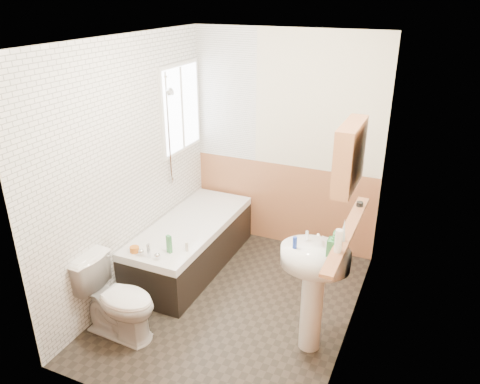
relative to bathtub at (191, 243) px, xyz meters
name	(u,v)px	position (x,y,z in m)	size (l,w,h in m)	color
floor	(234,304)	(0.73, -0.46, -0.28)	(2.80, 2.80, 0.00)	black
ceiling	(232,39)	(0.73, -0.46, 2.22)	(2.80, 2.80, 0.00)	white
wall_back	(285,143)	(0.73, 0.95, 0.97)	(2.20, 0.02, 2.50)	beige
wall_front	(140,268)	(0.73, -1.87, 0.97)	(2.20, 0.02, 2.50)	beige
wall_left	(129,170)	(-0.38, -0.46, 0.97)	(0.02, 2.80, 2.50)	beige
wall_right	(360,210)	(1.84, -0.46, 0.97)	(0.02, 2.80, 2.50)	beige
wainscot_right	(349,288)	(1.82, -0.46, 0.22)	(0.01, 2.80, 1.00)	#AF7048
wainscot_front	(151,358)	(0.73, -1.85, 0.22)	(2.20, 0.01, 1.00)	#AF7048
wainscot_back	(282,204)	(0.73, 0.93, 0.22)	(2.20, 0.01, 1.00)	#AF7048
tile_cladding_left	(131,170)	(-0.36, -0.46, 0.97)	(0.01, 2.80, 2.50)	white
tile_return_back	(226,94)	(0.01, 0.93, 1.47)	(0.75, 0.01, 1.50)	white
window	(181,108)	(-0.33, 0.49, 1.37)	(0.03, 0.79, 0.99)	white
bathtub	(191,243)	(0.00, 0.00, 0.00)	(0.70, 1.76, 0.67)	black
shower_riser	(169,121)	(-0.31, 0.18, 1.31)	(0.11, 0.08, 1.21)	silver
toilet	(117,299)	(-0.03, -1.25, 0.09)	(0.42, 0.74, 0.73)	white
sink	(314,279)	(1.57, -0.72, 0.41)	(0.57, 0.46, 1.09)	white
pine_shelf	(348,232)	(1.77, -0.53, 0.79)	(0.10, 1.40, 0.03)	#AF7048
medicine_cabinet	(349,156)	(1.74, -0.63, 1.46)	(0.14, 0.55, 0.49)	#AF7048
foam_can	(338,241)	(1.77, -0.89, 0.90)	(0.05, 0.05, 0.18)	silver
green_bottle	(344,230)	(1.77, -0.71, 0.90)	(0.04, 0.04, 0.19)	silver
black_jar	(360,204)	(1.77, -0.03, 0.83)	(0.06, 0.06, 0.04)	black
soap_bottle	(333,250)	(1.71, -0.76, 0.74)	(0.09, 0.21, 0.10)	#388447
clear_bottle	(295,243)	(1.41, -0.77, 0.74)	(0.04, 0.04, 0.10)	#19339E
blue_gel	(169,244)	(0.13, -0.62, 0.35)	(0.05, 0.03, 0.18)	#388447
cream_jar	(135,249)	(-0.18, -0.75, 0.28)	(0.09, 0.09, 0.06)	orange
orange_bottle	(187,247)	(0.27, -0.53, 0.30)	(0.03, 0.03, 0.10)	silver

